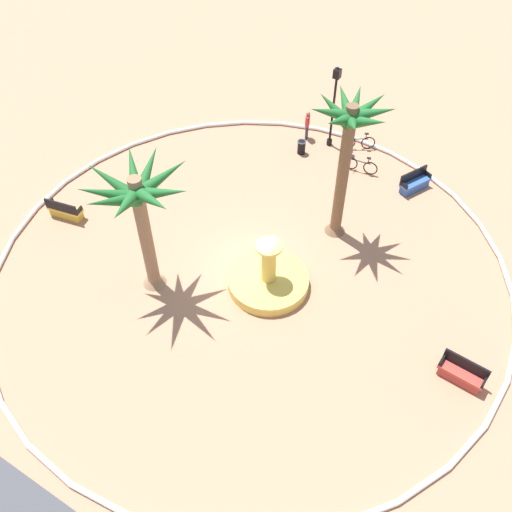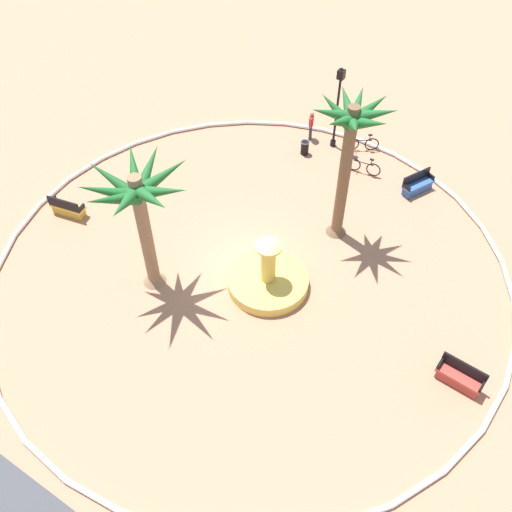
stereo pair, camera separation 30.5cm
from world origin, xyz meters
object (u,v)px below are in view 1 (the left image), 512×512
Objects in this scene: palm_tree_near_fountain at (349,136)px; lamppost at (334,101)px; bench_west at (461,374)px; bench_east at (65,211)px; trash_bin at (301,147)px; palm_tree_by_curb at (138,203)px; bicycle_by_lamppost at (358,142)px; bicycle_red_frame at (361,165)px; bench_north at (414,184)px; person_cyclist_helmet at (307,124)px; fountain at (268,280)px.

lamppost is at bearing -61.63° from palm_tree_near_fountain.
palm_tree_near_fountain is 3.99× the size of bench_west.
bench_east reaches higher than trash_bin.
lamppost is at bearing -98.83° from palm_tree_by_curb.
bench_west is 13.54m from bicycle_by_lamppost.
bicycle_red_frame is at bearing -110.87° from palm_tree_by_curb.
person_cyclist_helmet reaches higher than bench_north.
trash_bin is (5.87, 0.24, 0.04)m from bench_north.
bench_east is 16.04m from bench_north.
bench_west is 0.99× the size of bench_north.
trash_bin is at bearing 106.25° from person_cyclist_helmet.
fountain is 9.84m from bench_east.
fountain is 2.14× the size of bicycle_by_lamppost.
fountain is 2.02× the size of person_cyclist_helmet.
palm_tree_by_curb is 12.62m from bench_west.
trash_bin is 3.16m from bicycle_red_frame.
bicycle_red_frame reaches higher than trash_bin.
fountain is at bearing -172.85° from bench_east.
lamppost is (-1.88, -12.08, -1.74)m from palm_tree_by_curb.
palm_tree_near_fountain is 12.85m from bench_east.
fountain is 4.42× the size of trash_bin.
fountain is at bearing 77.65° from palm_tree_near_fountain.
palm_tree_near_fountain is 8.06m from person_cyclist_helmet.
person_cyclist_helmet is at bearing -9.53° from bench_north.
bench_north is 0.38× the size of lamppost.
bench_west is at bearing 138.36° from person_cyclist_helmet.
bicycle_by_lamppost is at bearing -168.57° from person_cyclist_helmet.
bench_west is 15.01m from person_cyclist_helmet.
fountain reaches higher than bench_north.
palm_tree_by_curb is 3.27× the size of bicycle_red_frame.
bicycle_by_lamppost is 0.94× the size of person_cyclist_helmet.
trash_bin is at bearing 57.32° from lamppost.
lamppost reaches higher than bicycle_by_lamppost.
bicycle_by_lamppost is (-9.07, -11.47, 0.04)m from bench_east.
lamppost is at bearing -77.96° from fountain.
fountain is at bearing 109.12° from person_cyclist_helmet.
person_cyclist_helmet reaches higher than bicycle_red_frame.
bicycle_by_lamppost is at bearing -128.35° from bench_east.
bench_west is at bearing 119.12° from bench_north.
palm_tree_by_curb is 3.37× the size of bench_east.
lamppost is (9.94, -10.08, 2.20)m from bench_west.
palm_tree_by_curb is at bearing 52.98° from palm_tree_near_fountain.
fountain reaches higher than bench_west.
person_cyclist_helmet is (-6.40, -10.93, 0.54)m from bench_east.
lamppost reaches higher than bench_north.
palm_tree_near_fountain reaches higher than bicycle_by_lamppost.
person_cyclist_helmet is at bearing -92.91° from palm_tree_by_curb.
palm_tree_by_curb is 3.53× the size of person_cyclist_helmet.
bench_east reaches higher than bicycle_by_lamppost.
bicycle_by_lamppost is (3.57, -1.59, 0.04)m from bench_north.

